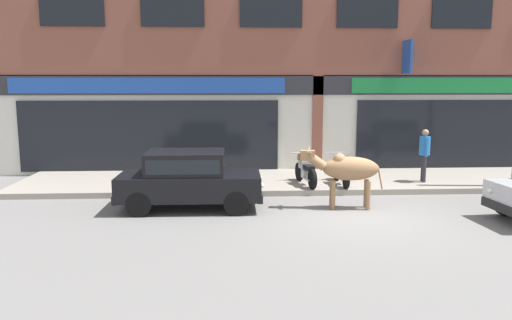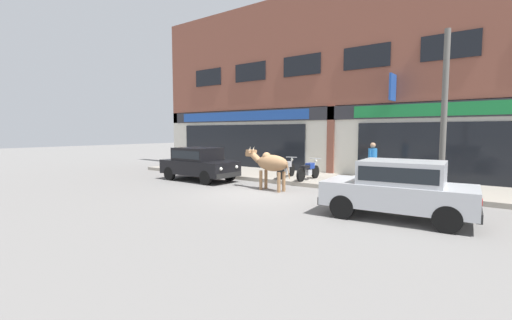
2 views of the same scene
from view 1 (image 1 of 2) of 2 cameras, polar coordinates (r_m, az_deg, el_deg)
ground_plane at (r=12.16m, az=11.65°, el=-6.34°), size 90.00×90.00×0.00m
sidewalk at (r=15.93m, az=8.03°, el=-2.34°), size 19.00×3.58×0.16m
shop_building at (r=17.69m, az=7.03°, el=12.65°), size 23.00×1.40×9.12m
cow at (r=12.68m, az=10.30°, el=-1.02°), size 2.15×0.68×1.61m
car_1 at (r=12.58m, az=-7.73°, el=-1.93°), size 3.63×1.65×1.46m
motorcycle_0 at (r=14.79m, az=5.67°, el=-1.32°), size 0.55×1.80×0.88m
motorcycle_1 at (r=15.01m, az=9.72°, el=-1.26°), size 0.52×1.81×0.88m
pedestrian at (r=15.88m, az=18.71°, el=1.13°), size 0.32×0.50×1.60m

